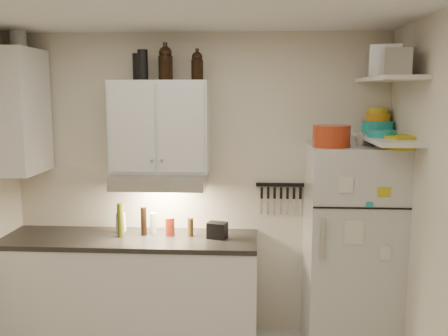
{
  "coord_description": "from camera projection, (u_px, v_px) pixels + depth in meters",
  "views": [
    {
      "loc": [
        0.47,
        -2.73,
        2.1
      ],
      "look_at": [
        0.25,
        0.9,
        1.55
      ],
      "focal_mm": 40.0,
      "sensor_mm": 36.0,
      "label": 1
    }
  ],
  "objects": [
    {
      "name": "back_wall",
      "position": [
        200.0,
        186.0,
        4.34
      ],
      "size": [
        3.2,
        0.02,
        2.6
      ],
      "primitive_type": "cube",
      "color": "beige",
      "rests_on": "ground"
    },
    {
      "name": "base_cabinet",
      "position": [
        131.0,
        292.0,
        4.19
      ],
      "size": [
        2.1,
        0.6,
        0.88
      ],
      "primitive_type": "cube",
      "color": "white",
      "rests_on": "floor"
    },
    {
      "name": "countertop",
      "position": [
        130.0,
        239.0,
        4.12
      ],
      "size": [
        2.1,
        0.62,
        0.04
      ],
      "primitive_type": "cube",
      "color": "black",
      "rests_on": "base_cabinet"
    },
    {
      "name": "upper_cabinet",
      "position": [
        161.0,
        126.0,
        4.1
      ],
      "size": [
        0.8,
        0.33,
        0.75
      ],
      "primitive_type": "cube",
      "color": "white",
      "rests_on": "back_wall"
    },
    {
      "name": "side_cabinet",
      "position": [
        18.0,
        112.0,
        4.02
      ],
      "size": [
        0.33,
        0.55,
        1.0
      ],
      "primitive_type": "cube",
      "color": "white",
      "rests_on": "left_wall"
    },
    {
      "name": "range_hood",
      "position": [
        160.0,
        180.0,
        4.1
      ],
      "size": [
        0.76,
        0.46,
        0.12
      ],
      "primitive_type": "cube",
      "color": "silver",
      "rests_on": "back_wall"
    },
    {
      "name": "fridge",
      "position": [
        351.0,
        251.0,
        3.98
      ],
      "size": [
        0.7,
        0.68,
        1.7
      ],
      "primitive_type": "cube",
      "color": "silver",
      "rests_on": "floor"
    },
    {
      "name": "shelf_hi",
      "position": [
        389.0,
        79.0,
        3.64
      ],
      "size": [
        0.3,
        0.95,
        0.03
      ],
      "primitive_type": "cube",
      "color": "white",
      "rests_on": "right_wall"
    },
    {
      "name": "shelf_lo",
      "position": [
        386.0,
        139.0,
        3.7
      ],
      "size": [
        0.3,
        0.95,
        0.03
      ],
      "primitive_type": "cube",
      "color": "white",
      "rests_on": "right_wall"
    },
    {
      "name": "knife_strip",
      "position": [
        281.0,
        185.0,
        4.27
      ],
      "size": [
        0.42,
        0.02,
        0.03
      ],
      "primitive_type": "cube",
      "color": "black",
      "rests_on": "back_wall"
    },
    {
      "name": "dutch_oven",
      "position": [
        331.0,
        136.0,
        3.71
      ],
      "size": [
        0.36,
        0.36,
        0.16
      ],
      "primitive_type": "cylinder",
      "rotation": [
        0.0,
        0.0,
        -0.35
      ],
      "color": "#A22E12",
      "rests_on": "fridge"
    },
    {
      "name": "book_stack",
      "position": [
        400.0,
        142.0,
        3.6
      ],
      "size": [
        0.3,
        0.34,
        0.1
      ],
      "primitive_type": "cube",
      "rotation": [
        0.0,
        0.0,
        0.28
      ],
      "color": "gold",
      "rests_on": "fridge"
    },
    {
      "name": "spice_jar",
      "position": [
        361.0,
        139.0,
        3.82
      ],
      "size": [
        0.06,
        0.06,
        0.09
      ],
      "primitive_type": "cylinder",
      "rotation": [
        0.0,
        0.0,
        0.07
      ],
      "color": "silver",
      "rests_on": "fridge"
    },
    {
      "name": "stock_pot",
      "position": [
        384.0,
        65.0,
        3.95
      ],
      "size": [
        0.36,
        0.36,
        0.21
      ],
      "primitive_type": "cylinder",
      "rotation": [
        0.0,
        0.0,
        -0.3
      ],
      "color": "silver",
      "rests_on": "shelf_hi"
    },
    {
      "name": "tin_a",
      "position": [
        387.0,
        61.0,
        3.54
      ],
      "size": [
        0.27,
        0.26,
        0.22
      ],
      "primitive_type": "cube",
      "rotation": [
        0.0,
        0.0,
        -0.34
      ],
      "color": "#AAAAAD",
      "rests_on": "shelf_hi"
    },
    {
      "name": "tin_b",
      "position": [
        395.0,
        62.0,
        3.32
      ],
      "size": [
        0.18,
        0.18,
        0.18
      ],
      "primitive_type": "cube",
      "rotation": [
        0.0,
        0.0,
        -0.03
      ],
      "color": "#AAAAAD",
      "rests_on": "shelf_hi"
    },
    {
      "name": "bowl_teal",
      "position": [
        377.0,
        127.0,
        4.02
      ],
      "size": [
        0.25,
        0.25,
        0.1
      ],
      "primitive_type": "cylinder",
      "color": "teal",
      "rests_on": "shelf_lo"
    },
    {
      "name": "bowl_orange",
      "position": [
        378.0,
        117.0,
        4.07
      ],
      "size": [
        0.2,
        0.2,
        0.06
      ],
      "primitive_type": "cylinder",
      "color": "orange",
      "rests_on": "bowl_teal"
    },
    {
      "name": "bowl_yellow",
      "position": [
        378.0,
        110.0,
        4.06
      ],
      "size": [
        0.15,
        0.15,
        0.05
      ],
      "primitive_type": "cylinder",
      "color": "gold",
      "rests_on": "bowl_orange"
    },
    {
      "name": "plates",
      "position": [
        381.0,
        134.0,
        3.69
      ],
      "size": [
        0.22,
        0.22,
        0.05
      ],
      "primitive_type": "cylinder",
      "rotation": [
        0.0,
        0.0,
        -0.06
      ],
      "color": "teal",
      "rests_on": "shelf_lo"
    },
    {
      "name": "growler_a",
      "position": [
        165.0,
        63.0,
        4.01
      ],
      "size": [
        0.13,
        0.13,
        0.28
      ],
      "primitive_type": null,
      "rotation": [
        0.0,
        0.0,
        0.14
      ],
      "color": "black",
      "rests_on": "upper_cabinet"
    },
    {
      "name": "growler_b",
      "position": [
        197.0,
        66.0,
        3.98
      ],
      "size": [
        0.12,
        0.12,
        0.23
      ],
      "primitive_type": null,
      "rotation": [
        0.0,
        0.0,
        -0.3
      ],
      "color": "black",
      "rests_on": "upper_cabinet"
    },
    {
      "name": "thermos_a",
      "position": [
        143.0,
        65.0,
        3.97
      ],
      "size": [
        0.1,
        0.1,
        0.24
      ],
      "primitive_type": "cylinder",
      "rotation": [
        0.0,
        0.0,
        0.21
      ],
      "color": "black",
      "rests_on": "upper_cabinet"
    },
    {
      "name": "thermos_b",
      "position": [
        137.0,
        67.0,
        4.04
      ],
      "size": [
        0.09,
        0.09,
        0.22
      ],
      "primitive_type": "cylinder",
      "rotation": [
        0.0,
        0.0,
        0.21
      ],
      "color": "black",
      "rests_on": "upper_cabinet"
    },
    {
      "name": "side_jar",
      "position": [
        18.0,
        38.0,
        4.04
      ],
      "size": [
        0.16,
        0.16,
        0.17
      ],
      "primitive_type": "cylinder",
      "rotation": [
        0.0,
        0.0,
        0.33
      ],
      "color": "silver",
      "rests_on": "side_cabinet"
    },
    {
      "name": "soap_bottle",
      "position": [
        121.0,
        217.0,
        4.23
      ],
      "size": [
        0.12,
        0.12,
        0.27
      ],
      "primitive_type": "imported",
      "rotation": [
        0.0,
        0.0,
        0.16
      ],
      "color": "white",
      "rests_on": "countertop"
    },
    {
      "name": "pepper_mill",
      "position": [
        190.0,
        227.0,
        4.13
      ],
      "size": [
        0.05,
        0.05,
        0.16
      ],
      "primitive_type": "cylinder",
      "rotation": [
        0.0,
        0.0,
        0.13
      ],
      "color": "brown",
      "rests_on": "countertop"
    },
    {
      "name": "oil_bottle",
      "position": [
        121.0,
        220.0,
        4.11
      ],
      "size": [
        0.07,
        0.07,
        0.28
      ],
      "primitive_type": "cylinder",
      "rotation": [
        0.0,
        0.0,
        0.26
      ],
      "color": "#575F17",
      "rests_on": "countertop"
    },
    {
      "name": "vinegar_bottle",
      "position": [
        144.0,
        221.0,
        4.16
      ],
      "size": [
        0.06,
        0.06,
        0.24
      ],
      "primitive_type": "cylinder",
      "rotation": [
        0.0,
        0.0,
        0.18
      ],
      "color": "black",
      "rests_on": "countertop"
    },
    {
      "name": "clear_bottle",
      "position": [
        154.0,
        223.0,
        4.21
      ],
      "size": [
        0.07,
        0.07,
        0.18
      ],
      "primitive_type": "cylinder",
      "rotation": [
        0.0,
        0.0,
        -0.31
      ],
      "color": "silver",
      "rests_on": "countertop"
    },
    {
      "name": "red_jar",
      "position": [
        170.0,
        227.0,
        4.15
      ],
      "size": [
        0.09,
        0.09,
        0.15
      ],
      "primitive_type": "cylinder",
      "rotation": [
        0.0,
        0.0,
        -0.24
      ],
      "color": "#A22E12",
      "rests_on": "countertop"
    },
    {
      "name": "caddy",
      "position": [
        217.0,
        230.0,
        4.08
      ],
      "size": [
        0.18,
        0.15,
        0.13
      ],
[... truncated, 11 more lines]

